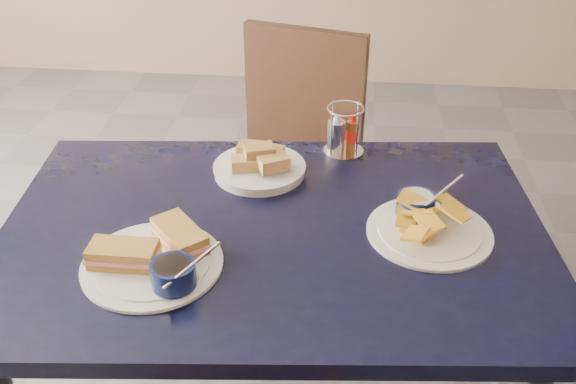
# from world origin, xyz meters

# --- Properties ---
(ground) EXTENTS (6.00, 6.00, 0.00)m
(ground) POSITION_xyz_m (0.00, 0.00, 0.00)
(ground) COLOR #55555A
(ground) RESTS_ON ground
(dining_table) EXTENTS (1.31, 0.94, 0.75)m
(dining_table) POSITION_xyz_m (0.07, -0.19, 0.69)
(dining_table) COLOR black
(dining_table) RESTS_ON ground
(chair_far) EXTENTS (0.53, 0.52, 0.92)m
(chair_far) POSITION_xyz_m (0.02, 0.61, 0.53)
(chair_far) COLOR black
(chair_far) RESTS_ON ground
(sandwich_plate) EXTENTS (0.31, 0.30, 0.12)m
(sandwich_plate) POSITION_xyz_m (-0.16, -0.35, 0.77)
(sandwich_plate) COLOR white
(sandwich_plate) RESTS_ON dining_table
(plantain_plate) EXTENTS (0.28, 0.28, 0.12)m
(plantain_plate) POSITION_xyz_m (0.41, -0.16, 0.77)
(plantain_plate) COLOR white
(plantain_plate) RESTS_ON dining_table
(bread_basket) EXTENTS (0.23, 0.23, 0.08)m
(bread_basket) POSITION_xyz_m (0.01, 0.05, 0.78)
(bread_basket) COLOR white
(bread_basket) RESTS_ON dining_table
(condiment_caddy) EXTENTS (0.11, 0.11, 0.14)m
(condiment_caddy) POSITION_xyz_m (0.21, 0.19, 0.81)
(condiment_caddy) COLOR silver
(condiment_caddy) RESTS_ON dining_table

